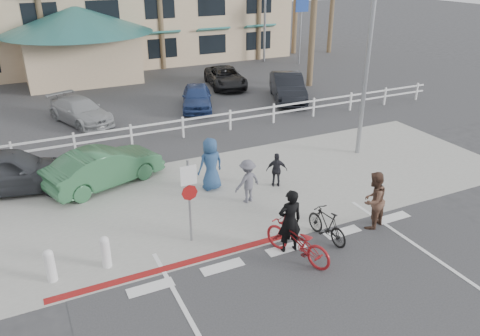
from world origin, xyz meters
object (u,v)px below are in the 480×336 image
car_red_compact (9,171)px  car_white_sedan (104,167)px  bike_black (327,225)px  bike_red (297,241)px  sign_post (189,197)px

car_red_compact → car_white_sedan: bearing=-93.9°
bike_black → car_white_sedan: bearing=-57.5°
bike_red → bike_black: bike_red is taller
bike_black → car_red_compact: bearing=-47.8°
sign_post → bike_red: 3.26m
car_white_sedan → sign_post: bearing=177.7°
sign_post → car_red_compact: 7.46m
car_white_sedan → car_red_compact: bearing=54.0°
car_white_sedan → bike_black: bearing=-161.4°
bike_red → car_white_sedan: bearing=-81.3°
bike_black → bike_red: bearing=13.1°
bike_red → car_white_sedan: size_ratio=0.51×
bike_red → sign_post: bearing=-62.4°
bike_red → bike_black: 1.39m
bike_black → sign_post: bearing=-30.3°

